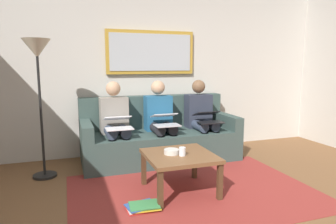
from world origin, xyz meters
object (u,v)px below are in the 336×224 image
object	(u,v)px
couch	(159,137)
cup	(182,151)
laptop_silver	(165,120)
person_right	(115,121)
person_middle	(160,118)
bowl	(171,152)
laptop_white	(118,123)
magazine_stack	(143,207)
framed_mirror	(151,52)
standing_lamp	(38,64)
laptop_black	(208,117)
coffee_table	(180,159)
person_left	(201,116)

from	to	relation	value
couch	cup	xyz separation A→B (m)	(0.14, 1.28, 0.16)
laptop_silver	person_right	distance (m)	0.68
person_middle	person_right	xyz separation A→B (m)	(0.64, 0.00, 0.00)
bowl	laptop_white	bearing A→B (deg)	-64.60
couch	magazine_stack	distance (m)	1.64
framed_mirror	standing_lamp	distance (m)	1.69
bowl	standing_lamp	distance (m)	1.86
couch	person_middle	distance (m)	0.31
person_middle	laptop_silver	size ratio (longest dim) A/B	3.13
cup	standing_lamp	xyz separation A→B (m)	(1.41, -1.01, 0.90)
laptop_silver	laptop_white	bearing A→B (deg)	-0.01
laptop_black	laptop_white	size ratio (longest dim) A/B	0.97
couch	coffee_table	xyz separation A→B (m)	(0.14, 1.22, 0.06)
couch	coffee_table	size ratio (longest dim) A/B	3.09
framed_mirror	laptop_silver	bearing A→B (deg)	90.00
magazine_stack	standing_lamp	world-z (taller)	standing_lamp
magazine_stack	standing_lamp	size ratio (longest dim) A/B	0.20
framed_mirror	bowl	size ratio (longest dim) A/B	8.49
cup	person_middle	bearing A→B (deg)	-96.46
bowl	magazine_stack	bearing A→B (deg)	37.50
framed_mirror	bowl	world-z (taller)	framed_mirror
cup	laptop_silver	size ratio (longest dim) A/B	0.25
coffee_table	laptop_silver	size ratio (longest dim) A/B	1.96
laptop_silver	standing_lamp	distance (m)	1.72
person_left	standing_lamp	xyz separation A→B (m)	(2.19, 0.20, 0.76)
laptop_black	magazine_stack	xyz separation A→B (m)	(1.26, 1.18, -0.60)
laptop_silver	magazine_stack	size ratio (longest dim) A/B	1.08
framed_mirror	magazine_stack	distance (m)	2.49
cup	laptop_white	xyz separation A→B (m)	(0.50, -0.97, 0.16)
person_left	person_middle	xyz separation A→B (m)	(0.64, 0.00, 0.00)
cup	laptop_silver	xyz separation A→B (m)	(-0.14, -0.97, 0.16)
coffee_table	laptop_white	world-z (taller)	laptop_white
person_left	magazine_stack	size ratio (longest dim) A/B	3.40
laptop_white	person_right	bearing A→B (deg)	-90.00
standing_lamp	person_left	bearing A→B (deg)	-174.81
couch	bowl	xyz separation A→B (m)	(0.22, 1.19, 0.14)
laptop_black	cup	bearing A→B (deg)	51.35
bowl	standing_lamp	xyz separation A→B (m)	(1.33, -0.92, 0.92)
couch	person_right	world-z (taller)	person_right
laptop_black	person_left	bearing A→B (deg)	-90.00
couch	coffee_table	bearing A→B (deg)	83.33
couch	laptop_white	xyz separation A→B (m)	(0.64, 0.31, 0.32)
bowl	laptop_black	xyz separation A→B (m)	(-0.86, -0.88, 0.18)
magazine_stack	person_right	bearing A→B (deg)	-89.18
laptop_silver	person_left	bearing A→B (deg)	-159.50
laptop_white	standing_lamp	size ratio (longest dim) A/B	0.22
magazine_stack	standing_lamp	xyz separation A→B (m)	(0.93, -1.22, 1.34)
laptop_black	framed_mirror	bearing A→B (deg)	-47.45
standing_lamp	person_middle	bearing A→B (deg)	-172.69
laptop_black	laptop_silver	world-z (taller)	laptop_silver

